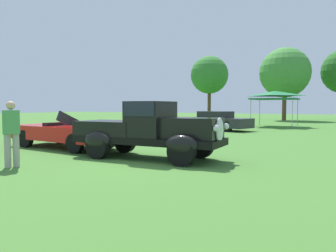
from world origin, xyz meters
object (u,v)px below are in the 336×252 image
object	(u,v)px
spectator_near_truck	(11,132)
neighbor_convertible	(68,133)
show_car_charcoal	(217,121)
feature_pickup_truck	(149,129)
show_car_skyblue	(151,120)
canopy_tent_left_field	(275,95)

from	to	relation	value
spectator_near_truck	neighbor_convertible	bearing A→B (deg)	114.31
show_car_charcoal	spectator_near_truck	distance (m)	14.81
feature_pickup_truck	neighbor_convertible	xyz separation A→B (m)	(-3.90, 0.62, -0.29)
show_car_charcoal	spectator_near_truck	world-z (taller)	spectator_near_truck
feature_pickup_truck	neighbor_convertible	size ratio (longest dim) A/B	0.98
neighbor_convertible	show_car_skyblue	xyz separation A→B (m)	(-2.95, 10.77, 0.02)
neighbor_convertible	show_car_charcoal	xyz separation A→B (m)	(1.72, 11.32, 0.02)
feature_pickup_truck	show_car_charcoal	world-z (taller)	feature_pickup_truck
show_car_skyblue	feature_pickup_truck	bearing A→B (deg)	-58.98
spectator_near_truck	canopy_tent_left_field	distance (m)	20.56
neighbor_convertible	spectator_near_truck	bearing A→B (deg)	-65.69
show_car_skyblue	spectator_near_truck	bearing A→B (deg)	-72.38
show_car_skyblue	spectator_near_truck	xyz separation A→B (m)	(4.53, -14.25, 0.31)
show_car_skyblue	canopy_tent_left_field	size ratio (longest dim) A/B	1.34
feature_pickup_truck	canopy_tent_left_field	world-z (taller)	canopy_tent_left_field
show_car_skyblue	spectator_near_truck	distance (m)	14.95
neighbor_convertible	canopy_tent_left_field	bearing A→B (deg)	75.43
spectator_near_truck	canopy_tent_left_field	world-z (taller)	canopy_tent_left_field
show_car_skyblue	show_car_charcoal	bearing A→B (deg)	6.75
feature_pickup_truck	show_car_charcoal	xyz separation A→B (m)	(-2.17, 11.95, -0.27)
spectator_near_truck	canopy_tent_left_field	size ratio (longest dim) A/B	0.52
feature_pickup_truck	neighbor_convertible	world-z (taller)	feature_pickup_truck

